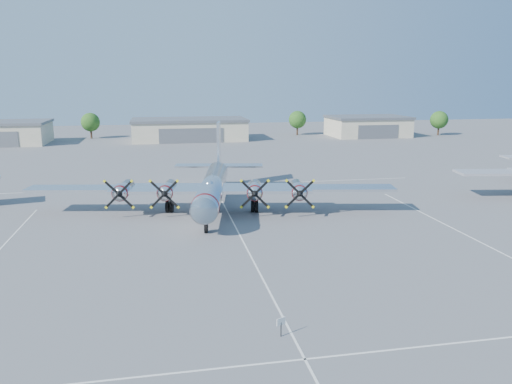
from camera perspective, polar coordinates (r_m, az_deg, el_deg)
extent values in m
plane|color=#5B5B5E|center=(48.67, -1.72, -5.23)|extent=(260.00, 260.00, 0.00)
cube|color=silver|center=(44.00, -0.67, -7.20)|extent=(0.15, 40.00, 0.01)
cube|color=silver|center=(52.35, 23.86, -5.05)|extent=(0.15, 40.00, 0.01)
cube|color=silver|center=(28.99, 5.62, -18.49)|extent=(60.00, 0.15, 0.01)
cube|color=silver|center=(72.66, -4.86, 0.77)|extent=(60.00, 0.15, 0.01)
cube|color=#B7B091|center=(128.55, -7.61, 6.99)|extent=(28.00, 14.00, 4.80)
cube|color=slate|center=(128.31, -7.64, 8.19)|extent=(28.60, 14.60, 0.60)
cube|color=slate|center=(121.61, -7.40, 6.39)|extent=(15.40, 0.20, 3.60)
cube|color=#B7B091|center=(139.74, 12.60, 7.25)|extent=(20.00, 14.00, 4.80)
cube|color=slate|center=(139.53, 12.66, 8.35)|extent=(20.60, 14.60, 0.60)
cube|color=slate|center=(133.39, 13.79, 6.68)|extent=(11.00, 0.20, 3.60)
cylinder|color=#382619|center=(137.54, -18.32, 6.41)|extent=(0.50, 0.50, 2.80)
sphere|color=#144513|center=(137.29, -18.40, 7.59)|extent=(4.80, 4.80, 4.80)
cylinder|color=#382619|center=(139.49, 4.74, 7.08)|extent=(0.50, 0.50, 2.80)
sphere|color=#144513|center=(139.24, 4.76, 8.25)|extent=(4.80, 4.80, 4.80)
cylinder|color=#382619|center=(147.17, 20.11, 6.65)|extent=(0.50, 0.50, 2.80)
sphere|color=#144513|center=(146.93, 20.20, 7.75)|extent=(4.80, 4.80, 4.80)
cylinder|color=black|center=(30.86, 2.87, -15.41)|extent=(0.07, 0.07, 0.91)
cube|color=white|center=(30.62, 2.89, -14.56)|extent=(0.59, 0.30, 0.46)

